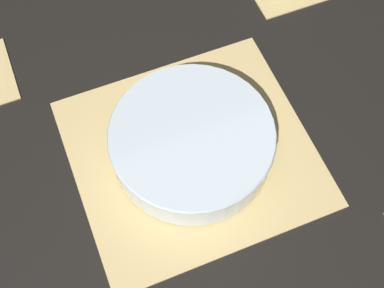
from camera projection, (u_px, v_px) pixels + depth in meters
name	position (u px, v px, depth m)	size (l,w,h in m)	color
ground_plane	(192.00, 153.00, 0.93)	(6.00, 6.00, 0.00)	black
bamboo_mat_center	(192.00, 152.00, 0.93)	(0.41, 0.38, 0.01)	#D6B775
fruit_salad_bowl	(192.00, 141.00, 0.89)	(0.28, 0.28, 0.07)	silver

